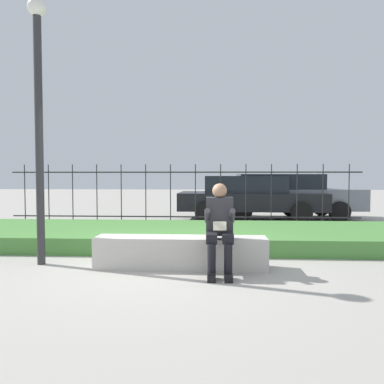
{
  "coord_description": "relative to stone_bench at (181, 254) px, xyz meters",
  "views": [
    {
      "loc": [
        0.75,
        -5.5,
        1.39
      ],
      "look_at": [
        0.22,
        3.99,
        0.95
      ],
      "focal_mm": 35.0,
      "sensor_mm": 36.0,
      "label": 1
    }
  ],
  "objects": [
    {
      "name": "iron_fence",
      "position": [
        -0.28,
        3.87,
        0.66
      ],
      "size": [
        8.81,
        0.03,
        1.65
      ],
      "color": "#232326",
      "rests_on": "ground_plane"
    },
    {
      "name": "car_parked_right",
      "position": [
        2.7,
        6.54,
        0.54
      ],
      "size": [
        4.67,
        2.04,
        1.41
      ],
      "rotation": [
        0.0,
        0.0,
        0.02
      ],
      "color": "slate",
      "rests_on": "ground_plane"
    },
    {
      "name": "person_seated_reader",
      "position": [
        0.57,
        -0.27,
        0.49
      ],
      "size": [
        0.42,
        0.73,
        1.27
      ],
      "color": "black",
      "rests_on": "ground_plane"
    },
    {
      "name": "ground_plane",
      "position": [
        -0.28,
        0.0,
        -0.21
      ],
      "size": [
        60.0,
        60.0,
        0.0
      ],
      "primitive_type": "plane",
      "color": "#A8A399"
    },
    {
      "name": "car_parked_center",
      "position": [
        1.61,
        6.18,
        0.51
      ],
      "size": [
        4.49,
        1.99,
        1.36
      ],
      "rotation": [
        0.0,
        0.0,
        -0.04
      ],
      "color": "black",
      "rests_on": "ground_plane"
    },
    {
      "name": "stone_bench",
      "position": [
        0.0,
        0.0,
        0.0
      ],
      "size": [
        2.54,
        0.46,
        0.47
      ],
      "color": "beige",
      "rests_on": "ground_plane"
    },
    {
      "name": "street_lamp",
      "position": [
        -2.18,
        0.11,
        2.28
      ],
      "size": [
        0.28,
        0.28,
        4.05
      ],
      "color": "#2D2D30",
      "rests_on": "ground_plane"
    },
    {
      "name": "grass_berm",
      "position": [
        -0.28,
        2.06,
        -0.06
      ],
      "size": [
        10.81,
        2.72,
        0.3
      ],
      "color": "#4C893D",
      "rests_on": "ground_plane"
    }
  ]
}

